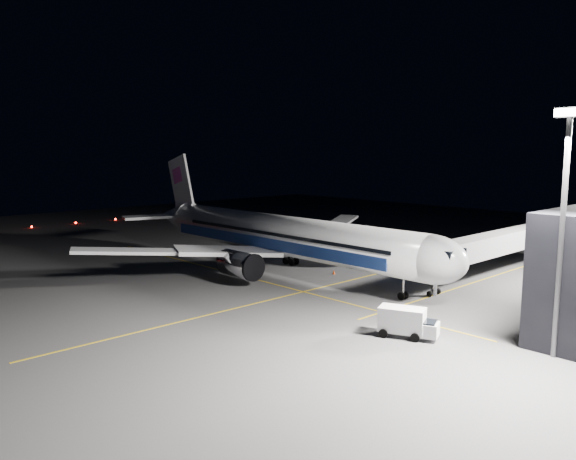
# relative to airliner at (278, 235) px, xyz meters

# --- Properties ---
(ground) EXTENTS (200.00, 200.00, 0.00)m
(ground) POSITION_rel_airliner_xyz_m (1.08, 0.00, -5.16)
(ground) COLOR #4C4C4F
(ground) RESTS_ON ground
(guide_line_main) EXTENTS (0.25, 80.00, 0.01)m
(guide_line_main) POSITION_rel_airliner_xyz_m (11.08, 0.00, -5.16)
(guide_line_main) COLOR gold
(guide_line_main) RESTS_ON ground
(guide_line_cross) EXTENTS (70.00, 0.25, 0.01)m
(guide_line_cross) POSITION_rel_airliner_xyz_m (1.08, -6.00, -5.16)
(guide_line_cross) COLOR gold
(guide_line_cross) RESTS_ON ground
(guide_line_side) EXTENTS (0.25, 40.00, 0.01)m
(guide_line_side) POSITION_rel_airliner_xyz_m (23.08, 10.00, -5.16)
(guide_line_side) COLOR gold
(guide_line_side) RESTS_ON ground
(airliner) EXTENTS (61.48, 54.22, 16.64)m
(airliner) POSITION_rel_airliner_xyz_m (0.00, 0.00, 0.00)
(airliner) COLOR silver
(airliner) RESTS_ON ground
(jet_bridge) EXTENTS (3.60, 34.40, 6.30)m
(jet_bridge) POSITION_rel_airliner_xyz_m (23.08, 18.06, -0.58)
(jet_bridge) COLOR #B2B2B7
(jet_bridge) RESTS_ON ground
(floodlight_mast_south) EXTENTS (2.40, 0.67, 20.70)m
(floodlight_mast_south) POSITION_rel_airliner_xyz_m (41.08, -6.01, 7.21)
(floodlight_mast_south) COLOR #59595E
(floodlight_mast_south) RESTS_ON ground
(taxiway_lights) EXTENTS (0.44, 60.44, 0.44)m
(taxiway_lights) POSITION_rel_airliner_xyz_m (-70.92, 0.00, -4.94)
(taxiway_lights) COLOR #FF140A
(taxiway_lights) RESTS_ON ground
(service_truck) EXTENTS (5.82, 4.08, 2.78)m
(service_truck) POSITION_rel_airliner_xyz_m (29.66, -10.83, -3.68)
(service_truck) COLOR white
(service_truck) RESTS_ON ground
(baggage_tug) EXTENTS (2.77, 2.32, 1.87)m
(baggage_tug) POSITION_rel_airliner_xyz_m (-0.80, 19.16, -4.30)
(baggage_tug) COLOR black
(baggage_tug) RESTS_ON ground
(safety_cone_a) EXTENTS (0.39, 0.39, 0.59)m
(safety_cone_a) POSITION_rel_airliner_xyz_m (-2.43, 11.81, -4.87)
(safety_cone_a) COLOR #F8480A
(safety_cone_a) RESTS_ON ground
(safety_cone_b) EXTENTS (0.40, 0.40, 0.60)m
(safety_cone_b) POSITION_rel_airliner_xyz_m (7.08, 4.07, -4.86)
(safety_cone_b) COLOR #F8480A
(safety_cone_b) RESTS_ON ground
(safety_cone_c) EXTENTS (0.43, 0.43, 0.65)m
(safety_cone_c) POSITION_rel_airliner_xyz_m (-2.78, 12.81, -4.84)
(safety_cone_c) COLOR #F8480A
(safety_cone_c) RESTS_ON ground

